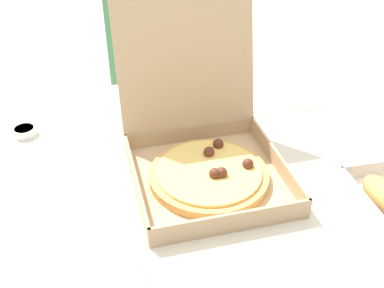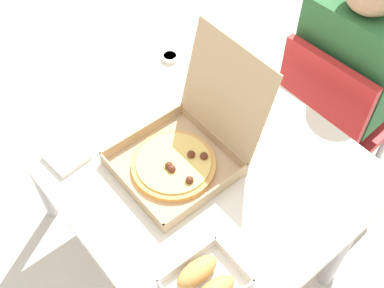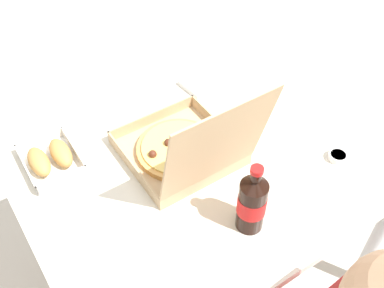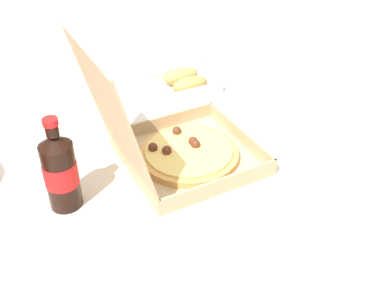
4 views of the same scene
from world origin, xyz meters
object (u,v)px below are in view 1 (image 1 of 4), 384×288
(dipping_sauce_cup, at_px, (25,131))
(paper_menu, at_px, (284,98))
(chair, at_px, (166,109))
(pizza_box_open, at_px, (204,151))
(napkin_pile, at_px, (109,285))
(cola_bottle, at_px, (168,77))
(diner_person, at_px, (160,51))

(dipping_sauce_cup, bearing_deg, paper_menu, 1.15)
(chair, distance_m, dipping_sauce_cup, 0.67)
(pizza_box_open, height_order, napkin_pile, pizza_box_open)
(pizza_box_open, xyz_separation_m, paper_menu, (0.30, 0.26, -0.05))
(cola_bottle, bearing_deg, dipping_sauce_cup, -174.32)
(cola_bottle, bearing_deg, diner_person, 81.72)
(paper_menu, xyz_separation_m, dipping_sauce_cup, (-0.68, -0.01, 0.01))
(dipping_sauce_cup, bearing_deg, chair, 45.78)
(chair, relative_size, pizza_box_open, 2.15)
(diner_person, bearing_deg, paper_menu, -62.96)
(chair, height_order, diner_person, diner_person)
(paper_menu, bearing_deg, diner_person, 129.97)
(paper_menu, bearing_deg, dipping_sauce_cup, -165.92)
(chair, distance_m, napkin_pile, 1.03)
(chair, height_order, napkin_pile, chair)
(cola_bottle, xyz_separation_m, paper_menu, (0.32, -0.02, -0.09))
(cola_bottle, height_order, paper_menu, cola_bottle)
(diner_person, xyz_separation_m, paper_menu, (0.25, -0.49, 0.04))
(chair, xyz_separation_m, cola_bottle, (-0.07, -0.41, 0.34))
(cola_bottle, bearing_deg, pizza_box_open, -86.33)
(pizza_box_open, relative_size, paper_menu, 1.84)
(cola_bottle, relative_size, dipping_sauce_cup, 4.00)
(chair, distance_m, pizza_box_open, 0.75)
(pizza_box_open, xyz_separation_m, cola_bottle, (-0.02, 0.28, 0.04))
(chair, bearing_deg, cola_bottle, -99.83)
(chair, xyz_separation_m, paper_menu, (0.25, -0.43, 0.24))
(napkin_pile, distance_m, dipping_sauce_cup, 0.53)
(pizza_box_open, distance_m, cola_bottle, 0.29)
(napkin_pile, bearing_deg, paper_menu, 44.35)
(cola_bottle, height_order, napkin_pile, cola_bottle)
(chair, bearing_deg, paper_menu, -60.24)
(diner_person, relative_size, dipping_sauce_cup, 20.54)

